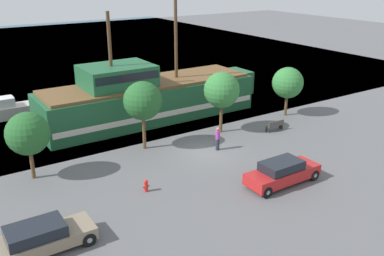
{
  "coord_description": "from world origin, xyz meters",
  "views": [
    {
      "loc": [
        -16.2,
        -22.79,
        12.28
      ],
      "look_at": [
        0.03,
        2.0,
        1.2
      ],
      "focal_mm": 40.0,
      "sensor_mm": 36.0,
      "label": 1
    }
  ],
  "objects_px": {
    "parked_car_curb_front": "(39,238)",
    "pedestrian_walking_near": "(218,139)",
    "parked_car_curb_mid": "(282,172)",
    "moored_boat_dockside": "(5,110)",
    "bench_promenade_east": "(275,126)",
    "pirate_ship": "(147,97)",
    "fire_hydrant": "(146,185)"
  },
  "relations": [
    {
      "from": "fire_hydrant",
      "to": "parked_car_curb_mid",
      "type": "bearing_deg",
      "value": -26.3
    },
    {
      "from": "moored_boat_dockside",
      "to": "bench_promenade_east",
      "type": "relative_size",
      "value": 3.51
    },
    {
      "from": "bench_promenade_east",
      "to": "pedestrian_walking_near",
      "type": "xyz_separation_m",
      "value": [
        -6.19,
        -0.6,
        0.44
      ]
    },
    {
      "from": "parked_car_curb_mid",
      "to": "bench_promenade_east",
      "type": "relative_size",
      "value": 3.03
    },
    {
      "from": "pedestrian_walking_near",
      "to": "parked_car_curb_mid",
      "type": "bearing_deg",
      "value": -88.22
    },
    {
      "from": "fire_hydrant",
      "to": "parked_car_curb_front",
      "type": "bearing_deg",
      "value": -160.59
    },
    {
      "from": "bench_promenade_east",
      "to": "fire_hydrant",
      "type": "bearing_deg",
      "value": -166.29
    },
    {
      "from": "pirate_ship",
      "to": "bench_promenade_east",
      "type": "height_order",
      "value": "pirate_ship"
    },
    {
      "from": "moored_boat_dockside",
      "to": "pedestrian_walking_near",
      "type": "distance_m",
      "value": 19.41
    },
    {
      "from": "parked_car_curb_front",
      "to": "pedestrian_walking_near",
      "type": "bearing_deg",
      "value": 19.9
    },
    {
      "from": "parked_car_curb_front",
      "to": "fire_hydrant",
      "type": "distance_m",
      "value": 7.14
    },
    {
      "from": "fire_hydrant",
      "to": "pedestrian_walking_near",
      "type": "xyz_separation_m",
      "value": [
        7.15,
        2.66,
        0.46
      ]
    },
    {
      "from": "pirate_ship",
      "to": "fire_hydrant",
      "type": "xyz_separation_m",
      "value": [
        -6.19,
        -11.58,
        -1.5
      ]
    },
    {
      "from": "moored_boat_dockside",
      "to": "parked_car_curb_front",
      "type": "bearing_deg",
      "value": -97.09
    },
    {
      "from": "moored_boat_dockside",
      "to": "parked_car_curb_front",
      "type": "xyz_separation_m",
      "value": [
        -2.59,
        -20.81,
        -0.0
      ]
    },
    {
      "from": "fire_hydrant",
      "to": "moored_boat_dockside",
      "type": "bearing_deg",
      "value": 102.64
    },
    {
      "from": "parked_car_curb_mid",
      "to": "pedestrian_walking_near",
      "type": "xyz_separation_m",
      "value": [
        -0.2,
        6.29,
        0.12
      ]
    },
    {
      "from": "parked_car_curb_mid",
      "to": "fire_hydrant",
      "type": "distance_m",
      "value": 8.2
    },
    {
      "from": "pedestrian_walking_near",
      "to": "parked_car_curb_front",
      "type": "bearing_deg",
      "value": -160.1
    },
    {
      "from": "parked_car_curb_mid",
      "to": "bench_promenade_east",
      "type": "height_order",
      "value": "parked_car_curb_mid"
    },
    {
      "from": "parked_car_curb_front",
      "to": "bench_promenade_east",
      "type": "bearing_deg",
      "value": 15.66
    },
    {
      "from": "bench_promenade_east",
      "to": "pirate_ship",
      "type": "bearing_deg",
      "value": 130.68
    },
    {
      "from": "moored_boat_dockside",
      "to": "pedestrian_walking_near",
      "type": "xyz_separation_m",
      "value": [
        11.29,
        -15.79,
        0.17
      ]
    },
    {
      "from": "pirate_ship",
      "to": "parked_car_curb_front",
      "type": "xyz_separation_m",
      "value": [
        -12.91,
        -13.95,
        -1.21
      ]
    },
    {
      "from": "moored_boat_dockside",
      "to": "fire_hydrant",
      "type": "bearing_deg",
      "value": -77.36
    },
    {
      "from": "parked_car_curb_front",
      "to": "fire_hydrant",
      "type": "relative_size",
      "value": 6.49
    },
    {
      "from": "bench_promenade_east",
      "to": "pedestrian_walking_near",
      "type": "distance_m",
      "value": 6.24
    },
    {
      "from": "moored_boat_dockside",
      "to": "pedestrian_walking_near",
      "type": "bearing_deg",
      "value": -54.43
    },
    {
      "from": "parked_car_curb_front",
      "to": "pirate_ship",
      "type": "bearing_deg",
      "value": 47.21
    },
    {
      "from": "fire_hydrant",
      "to": "bench_promenade_east",
      "type": "bearing_deg",
      "value": 13.71
    },
    {
      "from": "parked_car_curb_front",
      "to": "fire_hydrant",
      "type": "xyz_separation_m",
      "value": [
        6.73,
        2.37,
        -0.29
      ]
    },
    {
      "from": "pirate_ship",
      "to": "parked_car_curb_mid",
      "type": "height_order",
      "value": "pirate_ship"
    }
  ]
}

